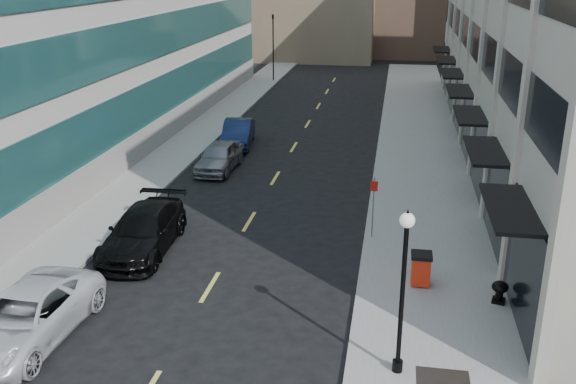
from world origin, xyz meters
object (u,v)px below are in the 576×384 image
(traffic_signal, at_px, (273,19))
(sign_post, at_px, (373,199))
(urn_planter, at_px, (500,290))
(car_white_van, at_px, (25,317))
(car_black_pickup, at_px, (143,231))
(car_silver_sedan, at_px, (219,157))
(trash_bin, at_px, (421,268))
(car_blue_sedan, at_px, (238,133))
(lamppost, at_px, (403,279))

(traffic_signal, relative_size, sign_post, 2.76)
(sign_post, distance_m, urn_planter, 6.39)
(car_white_van, xyz_separation_m, car_black_pickup, (1.01, 6.58, 0.03))
(car_black_pickup, xyz_separation_m, car_silver_sedan, (0.14, 10.35, -0.05))
(car_silver_sedan, relative_size, sign_post, 1.77)
(car_silver_sedan, xyz_separation_m, urn_planter, (12.80, -12.51, -0.16))
(car_black_pickup, relative_size, trash_bin, 4.88)
(car_blue_sedan, relative_size, trash_bin, 4.11)
(car_white_van, bearing_deg, urn_planter, 20.28)
(car_black_pickup, xyz_separation_m, urn_planter, (12.94, -2.16, -0.21))
(car_silver_sedan, relative_size, car_blue_sedan, 0.95)
(traffic_signal, height_order, car_black_pickup, traffic_signal)
(car_black_pickup, height_order, car_blue_sedan, car_black_pickup)
(sign_post, bearing_deg, traffic_signal, 104.57)
(traffic_signal, height_order, car_blue_sedan, traffic_signal)
(lamppost, bearing_deg, car_white_van, -179.44)
(sign_post, height_order, urn_planter, sign_post)
(traffic_signal, height_order, urn_planter, traffic_signal)
(car_white_van, bearing_deg, car_blue_sedan, 90.18)
(traffic_signal, xyz_separation_m, trash_bin, (12.61, -38.86, -4.95))
(car_white_van, bearing_deg, traffic_signal, 94.20)
(traffic_signal, relative_size, lamppost, 1.49)
(car_black_pickup, relative_size, car_silver_sedan, 1.25)
(car_black_pickup, distance_m, sign_post, 9.03)
(car_black_pickup, xyz_separation_m, trash_bin, (10.45, -1.34, -0.04))
(car_blue_sedan, bearing_deg, trash_bin, -64.76)
(car_black_pickup, bearing_deg, car_silver_sedan, 86.84)
(traffic_signal, relative_size, car_white_van, 1.24)
(car_black_pickup, bearing_deg, car_white_van, -101.13)
(car_blue_sedan, bearing_deg, sign_post, -62.99)
(car_white_van, xyz_separation_m, lamppost, (10.76, 0.11, 2.12))
(traffic_signal, relative_size, trash_bin, 6.07)
(traffic_signal, distance_m, car_blue_sedan, 22.87)
(car_white_van, distance_m, sign_post, 13.24)
(car_white_van, distance_m, car_blue_sedan, 21.90)
(traffic_signal, bearing_deg, lamppost, -74.87)
(traffic_signal, relative_size, car_blue_sedan, 1.48)
(sign_post, bearing_deg, lamppost, -85.48)
(car_white_van, height_order, trash_bin, car_white_van)
(car_black_pickup, height_order, sign_post, sign_post)
(car_blue_sedan, bearing_deg, car_silver_sedan, -94.80)
(car_white_van, relative_size, sign_post, 2.22)
(car_silver_sedan, distance_m, urn_planter, 17.90)
(car_silver_sedan, bearing_deg, urn_planter, -43.12)
(traffic_signal, height_order, lamppost, traffic_signal)
(sign_post, bearing_deg, trash_bin, -66.85)
(traffic_signal, height_order, car_silver_sedan, traffic_signal)
(trash_bin, bearing_deg, car_black_pickup, 172.50)
(car_white_van, height_order, urn_planter, car_white_van)
(sign_post, bearing_deg, car_black_pickup, -166.89)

